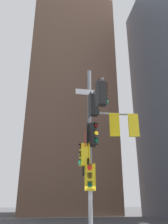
% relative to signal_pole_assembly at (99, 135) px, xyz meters
% --- Properties ---
extents(building_mid_block, '(13.38, 13.38, 35.65)m').
position_rel_signal_pole_assembly_xyz_m(building_mid_block, '(0.95, 27.13, 13.10)').
color(building_mid_block, brown).
rests_on(building_mid_block, ground).
extents(signal_pole_assembly, '(3.07, 2.60, 8.27)m').
position_rel_signal_pole_assembly_xyz_m(signal_pole_assembly, '(0.00, 0.00, 0.00)').
color(signal_pole_assembly, gray).
rests_on(signal_pole_assembly, ground).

